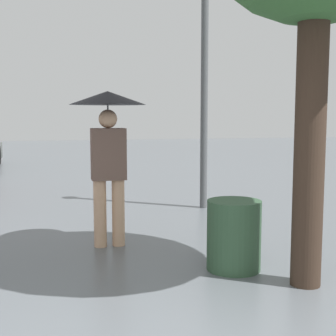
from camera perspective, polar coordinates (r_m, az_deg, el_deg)
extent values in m
cylinder|color=tan|center=(6.03, -8.28, -5.49)|extent=(0.16, 0.16, 0.86)
cylinder|color=tan|center=(6.05, -6.07, -5.41)|extent=(0.16, 0.16, 0.86)
cube|color=brown|center=(5.93, -7.28, 1.70)|extent=(0.43, 0.25, 0.65)
sphere|color=tan|center=(5.91, -7.34, 5.96)|extent=(0.23, 0.23, 0.23)
cylinder|color=#515456|center=(5.91, -7.31, 4.37)|extent=(0.02, 0.02, 0.68)
cone|color=black|center=(5.91, -7.37, 8.48)|extent=(0.95, 0.95, 0.17)
cylinder|color=#38281E|center=(4.68, 16.94, 4.45)|extent=(0.30, 0.30, 3.06)
cylinder|color=#515456|center=(8.41, 4.45, 9.23)|extent=(0.13, 0.13, 4.17)
cylinder|color=#2D4C33|center=(5.16, 8.02, -8.10)|extent=(0.59, 0.59, 0.76)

